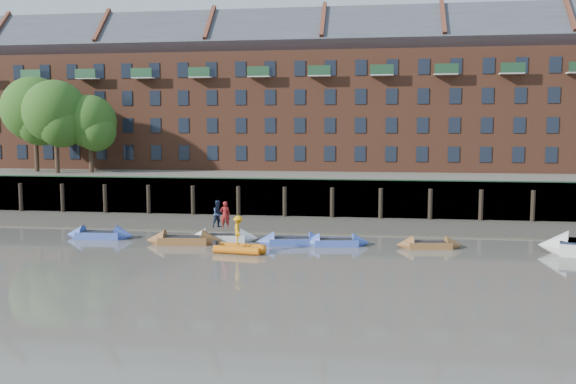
% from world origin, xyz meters
% --- Properties ---
extents(ground, '(220.00, 220.00, 0.00)m').
position_xyz_m(ground, '(0.00, 0.00, 0.00)').
color(ground, '#666056').
rests_on(ground, ground).
extents(foreshore, '(110.00, 8.00, 0.50)m').
position_xyz_m(foreshore, '(0.00, 18.00, 0.00)').
color(foreshore, '#3D382F').
rests_on(foreshore, ground).
extents(mud_band, '(110.00, 1.60, 0.10)m').
position_xyz_m(mud_band, '(0.00, 14.60, 0.00)').
color(mud_band, '#4C4336').
rests_on(mud_band, ground).
extents(river_wall, '(110.00, 1.23, 3.30)m').
position_xyz_m(river_wall, '(-0.00, 22.38, 1.59)').
color(river_wall, '#2D2A26').
rests_on(river_wall, ground).
extents(bank_terrace, '(110.00, 28.00, 3.20)m').
position_xyz_m(bank_terrace, '(0.00, 36.00, 1.60)').
color(bank_terrace, '#5E594D').
rests_on(bank_terrace, ground).
extents(apartment_terrace, '(80.60, 15.56, 20.98)m').
position_xyz_m(apartment_terrace, '(-0.00, 36.99, 12.82)').
color(apartment_terrace, brown).
rests_on(apartment_terrace, bank_terrace).
extents(tree_cluster, '(11.76, 7.74, 9.40)m').
position_xyz_m(tree_cluster, '(-25.62, 27.35, 9.00)').
color(tree_cluster, '#3A281C').
rests_on(tree_cluster, bank_terrace).
extents(rowboat_1, '(4.78, 1.62, 1.37)m').
position_xyz_m(rowboat_1, '(-13.08, 10.23, 0.24)').
color(rowboat_1, '#3F59B9').
rests_on(rowboat_1, ground).
extents(rowboat_2, '(5.06, 1.98, 1.43)m').
position_xyz_m(rowboat_2, '(-6.75, 9.06, 0.25)').
color(rowboat_2, brown).
rests_on(rowboat_2, ground).
extents(rowboat_3, '(4.78, 1.93, 1.35)m').
position_xyz_m(rowboat_3, '(-4.46, 10.34, 0.24)').
color(rowboat_3, silver).
rests_on(rowboat_3, ground).
extents(rowboat_4, '(4.75, 2.22, 1.33)m').
position_xyz_m(rowboat_4, '(0.23, 9.84, 0.24)').
color(rowboat_4, '#3F59B9').
rests_on(rowboat_4, ground).
extents(rowboat_5, '(4.45, 1.90, 1.25)m').
position_xyz_m(rowboat_5, '(3.09, 9.91, 0.22)').
color(rowboat_5, '#3F59B9').
rests_on(rowboat_5, ground).
extents(rowboat_6, '(4.25, 1.68, 1.20)m').
position_xyz_m(rowboat_6, '(8.94, 9.92, 0.21)').
color(rowboat_6, brown).
rests_on(rowboat_6, ground).
extents(rib_tender, '(3.26, 1.91, 0.55)m').
position_xyz_m(rib_tender, '(-2.44, 6.90, 0.24)').
color(rib_tender, orange).
rests_on(rib_tender, ground).
extents(person_rower_a, '(0.73, 0.55, 1.80)m').
position_xyz_m(person_rower_a, '(-4.28, 10.25, 1.81)').
color(person_rower_a, maroon).
rests_on(person_rower_a, rowboat_3).
extents(person_rower_b, '(1.12, 1.11, 1.82)m').
position_xyz_m(person_rower_b, '(-4.80, 10.49, 1.82)').
color(person_rower_b, '#19233F').
rests_on(person_rower_b, rowboat_3).
extents(person_rib_crew, '(0.93, 1.26, 1.74)m').
position_xyz_m(person_rib_crew, '(-2.61, 6.85, 1.39)').
color(person_rib_crew, orange).
rests_on(person_rib_crew, rib_tender).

